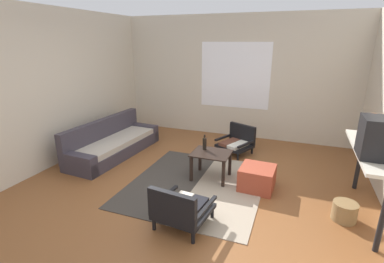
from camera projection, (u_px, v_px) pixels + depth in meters
ground_plane at (184, 197)px, 4.09m from camera, size 7.80×7.80×0.00m
far_wall_with_window at (235, 77)px, 6.39m from camera, size 5.60×0.13×2.70m
side_wall_left at (46, 89)px, 4.84m from camera, size 0.12×6.60×2.70m
area_rug at (197, 184)px, 4.44m from camera, size 1.98×2.22×0.01m
couch at (113, 144)px, 5.56m from camera, size 0.83×2.13×0.68m
coffee_table at (211, 158)px, 4.53m from camera, size 0.60×0.50×0.45m
armchair_by_window at (237, 141)px, 5.64m from camera, size 0.77×0.74×0.55m
armchair_striped_foreground at (181, 209)px, 3.34m from camera, size 0.67×0.68×0.57m
ottoman_orange at (257, 178)px, 4.27m from camera, size 0.52×0.52×0.35m
console_shelf at (375, 157)px, 3.44m from camera, size 0.48×1.57×0.90m
clay_vase at (372, 130)px, 3.73m from camera, size 0.22×0.22×0.35m
glass_bottle at (205, 144)px, 4.60m from camera, size 0.06×0.06×0.25m
wicker_basket at (345, 211)px, 3.53m from camera, size 0.30×0.30×0.24m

